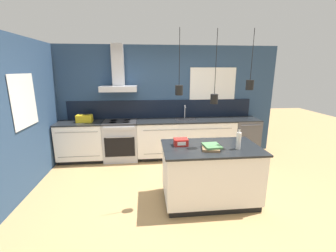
{
  "coord_description": "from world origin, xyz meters",
  "views": [
    {
      "loc": [
        -0.39,
        -3.37,
        2.06
      ],
      "look_at": [
        0.01,
        0.59,
        1.05
      ],
      "focal_mm": 24.0,
      "sensor_mm": 36.0,
      "label": 1
    }
  ],
  "objects": [
    {
      "name": "counter_run_left",
      "position": [
        -1.86,
        1.69,
        0.46
      ],
      "size": [
        1.03,
        0.64,
        0.91
      ],
      "color": "black",
      "rests_on": "ground_plane"
    },
    {
      "name": "kitchen_island",
      "position": [
        0.6,
        -0.21,
        0.46
      ],
      "size": [
        1.49,
        0.9,
        0.91
      ],
      "color": "black",
      "rests_on": "ground_plane"
    },
    {
      "name": "oven_range",
      "position": [
        -0.97,
        1.69,
        0.46
      ],
      "size": [
        0.76,
        0.66,
        0.91
      ],
      "color": "#B5B5BA",
      "rests_on": "ground_plane"
    },
    {
      "name": "dishwasher",
      "position": [
        2.0,
        1.69,
        0.46
      ],
      "size": [
        0.6,
        0.65,
        0.91
      ],
      "color": "#4C4C51",
      "rests_on": "ground_plane"
    },
    {
      "name": "red_supply_box",
      "position": [
        0.14,
        -0.1,
        0.96
      ],
      "size": [
        0.21,
        0.17,
        0.11
      ],
      "color": "red",
      "rests_on": "kitchen_island"
    },
    {
      "name": "bottle_on_island",
      "position": [
        0.97,
        -0.35,
        1.04
      ],
      "size": [
        0.07,
        0.07,
        0.32
      ],
      "color": "silver",
      "rests_on": "kitchen_island"
    },
    {
      "name": "yellow_toolbox",
      "position": [
        -1.75,
        1.69,
        0.99
      ],
      "size": [
        0.34,
        0.18,
        0.19
      ],
      "color": "gold",
      "rests_on": "counter_run_left"
    },
    {
      "name": "ground_plane",
      "position": [
        0.0,
        0.0,
        0.0
      ],
      "size": [
        16.0,
        16.0,
        0.0
      ],
      "primitive_type": "plane",
      "color": "tan",
      "rests_on": "ground"
    },
    {
      "name": "counter_run_sink",
      "position": [
        0.55,
        1.69,
        0.46
      ],
      "size": [
        2.3,
        0.64,
        1.23
      ],
      "color": "black",
      "rests_on": "ground_plane"
    },
    {
      "name": "wall_left",
      "position": [
        -2.43,
        0.7,
        1.3
      ],
      "size": [
        0.08,
        3.8,
        2.6
      ],
      "color": "navy",
      "rests_on": "ground_plane"
    },
    {
      "name": "wall_back",
      "position": [
        -0.06,
        2.0,
        1.36
      ],
      "size": [
        5.6,
        2.36,
        2.6
      ],
      "color": "navy",
      "rests_on": "ground_plane"
    },
    {
      "name": "book_stack",
      "position": [
        0.56,
        -0.31,
        0.94
      ],
      "size": [
        0.3,
        0.34,
        0.07
      ],
      "color": "olive",
      "rests_on": "kitchen_island"
    }
  ]
}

